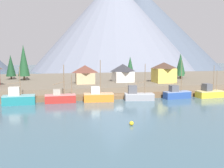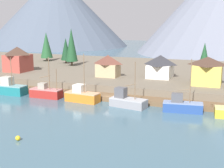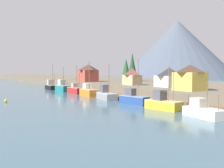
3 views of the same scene
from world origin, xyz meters
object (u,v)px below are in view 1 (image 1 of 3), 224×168
at_px(fishing_boat_blue, 177,94).
at_px(conifer_mid_right, 24,60).
at_px(conifer_back_left, 130,65).
at_px(fishing_boat_yellow, 209,93).
at_px(house_yellow, 164,72).
at_px(fishing_boat_orange, 98,96).
at_px(house_white, 123,73).
at_px(conifer_near_left, 11,66).
at_px(fishing_boat_red, 60,98).
at_px(conifer_mid_left, 180,64).
at_px(channel_buoy, 132,123).
at_px(house_tan, 85,74).
at_px(conifer_near_right, 181,67).
at_px(fishing_boat_grey, 138,95).
at_px(fishing_boat_teal, 18,98).

relative_size(fishing_boat_blue, conifer_mid_right, 0.82).
bearing_deg(fishing_boat_blue, conifer_back_left, 82.25).
xyz_separation_m(fishing_boat_yellow, house_yellow, (-6.21, 15.44, 4.49)).
height_order(fishing_boat_orange, house_white, fishing_boat_orange).
height_order(conifer_near_left, conifer_mid_right, conifer_mid_right).
bearing_deg(fishing_boat_red, fishing_boat_orange, -2.57).
xyz_separation_m(fishing_boat_orange, conifer_mid_right, (-19.89, 31.96, 7.92)).
bearing_deg(house_yellow, house_white, 155.52).
xyz_separation_m(house_white, conifer_mid_left, (24.75, 9.16, 2.29)).
relative_size(fishing_boat_yellow, channel_buoy, 11.97).
height_order(fishing_boat_blue, house_tan, fishing_boat_blue).
relative_size(conifer_near_left, conifer_near_right, 1.16).
distance_m(fishing_boat_yellow, channel_buoy, 35.97).
relative_size(fishing_boat_red, fishing_boat_grey, 0.99).
bearing_deg(fishing_boat_teal, fishing_boat_red, 0.62).
distance_m(house_yellow, house_white, 12.98).
height_order(fishing_boat_teal, fishing_boat_orange, fishing_boat_orange).
bearing_deg(fishing_boat_yellow, fishing_boat_blue, 171.94).
distance_m(fishing_boat_grey, house_tan, 20.82).
bearing_deg(fishing_boat_red, house_white, 43.98).
distance_m(fishing_boat_teal, house_white, 36.50).
xyz_separation_m(fishing_boat_blue, conifer_near_right, (13.48, 24.49, 5.51)).
relative_size(conifer_near_right, conifer_mid_right, 0.61).
bearing_deg(fishing_boat_orange, conifer_near_left, 128.39).
bearing_deg(channel_buoy, conifer_mid_right, 111.43).
distance_m(fishing_boat_teal, conifer_mid_left, 62.52).
xyz_separation_m(fishing_boat_blue, fishing_boat_yellow, (9.15, -0.21, 0.01)).
height_order(fishing_boat_yellow, conifer_near_right, conifer_near_right).
relative_size(fishing_boat_orange, house_white, 1.38).
height_order(house_white, channel_buoy, house_white).
relative_size(fishing_boat_teal, channel_buoy, 12.22).
distance_m(fishing_boat_grey, house_white, 21.44).
bearing_deg(fishing_boat_orange, channel_buoy, -81.63).
distance_m(fishing_boat_yellow, conifer_mid_left, 31.40).
height_order(house_tan, conifer_mid_left, conifer_mid_left).
xyz_separation_m(fishing_boat_blue, conifer_mid_right, (-40.38, 31.99, 8.00)).
bearing_deg(conifer_back_left, conifer_near_left, -173.71).
xyz_separation_m(house_tan, conifer_back_left, (21.33, 24.83, 1.56)).
bearing_deg(house_yellow, conifer_back_left, 96.80).
bearing_deg(house_white, fishing_boat_grey, -94.41).
xyz_separation_m(fishing_boat_teal, house_white, (29.93, 20.50, 3.98)).
height_order(conifer_near_right, conifer_mid_right, conifer_mid_right).
distance_m(conifer_mid_right, channel_buoy, 59.41).
relative_size(house_yellow, conifer_near_left, 0.75).
bearing_deg(conifer_mid_left, conifer_back_left, 143.63).
bearing_deg(channel_buoy, house_yellow, 60.05).
bearing_deg(conifer_near_right, house_white, -170.13).
xyz_separation_m(conifer_near_right, conifer_back_left, (-13.69, 17.12, 0.19)).
height_order(fishing_boat_red, channel_buoy, fishing_boat_red).
distance_m(fishing_boat_red, fishing_boat_grey, 19.00).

